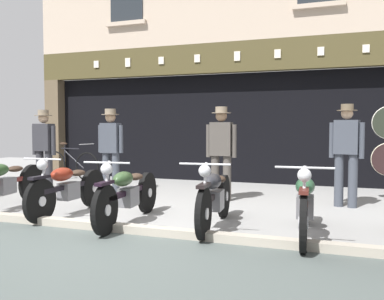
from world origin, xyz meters
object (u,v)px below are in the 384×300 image
shopkeeper_center (111,146)px  leaning_bicycle (70,164)px  motorcycle_left (4,183)px  salesman_right (221,149)px  motorcycle_center_right (214,196)px  advert_board_near (142,117)px  advert_board_far (108,117)px  motorcycle_center_left (68,187)px  salesman_left (44,147)px  motorcycle_right (305,202)px  motorcycle_center (128,193)px  assistant_far_right (346,150)px

shopkeeper_center → leaning_bicycle: shopkeeper_center is taller
motorcycle_left → salesman_right: salesman_right is taller
salesman_right → motorcycle_center_right: bearing=102.4°
advert_board_near → advert_board_far: advert_board_near is taller
motorcycle_left → motorcycle_center_left: bearing=176.9°
salesman_left → salesman_right: bearing=-172.8°
motorcycle_center_right → motorcycle_right: size_ratio=0.97×
salesman_left → motorcycle_center_right: bearing=159.3°
motorcycle_left → motorcycle_center_left: motorcycle_left is taller
motorcycle_center_left → motorcycle_right: motorcycle_right is taller
motorcycle_left → motorcycle_right: size_ratio=1.03×
motorcycle_right → advert_board_far: bearing=-44.5°
motorcycle_right → advert_board_far: size_ratio=2.08×
motorcycle_center → assistant_far_right: (2.83, 2.30, 0.53)m
motorcycle_center_right → advert_board_near: (-3.43, 4.70, 1.18)m
motorcycle_center_right → salesman_left: size_ratio=1.16×
salesman_left → assistant_far_right: size_ratio=0.98×
motorcycle_center_right → leaning_bicycle: 6.09m
motorcycle_center_left → leaning_bicycle: leaning_bicycle is taller
motorcycle_center → salesman_right: size_ratio=1.22×
motorcycle_center → motorcycle_right: (2.38, 0.06, 0.01)m
salesman_left → leaning_bicycle: 2.19m
salesman_left → assistant_far_right: bearing=-173.7°
motorcycle_center_left → shopkeeper_center: (-0.56, 2.19, 0.53)m
salesman_left → advert_board_far: size_ratio=1.74×
motorcycle_center → shopkeeper_center: (-1.69, 2.37, 0.53)m
leaning_bicycle → assistant_far_right: bearing=86.2°
motorcycle_right → leaning_bicycle: leaning_bicycle is taller
motorcycle_center_left → leaning_bicycle: size_ratio=1.07×
shopkeeper_center → salesman_right: bearing=174.1°
motorcycle_left → leaning_bicycle: (-1.36, 3.61, -0.05)m
motorcycle_center_left → motorcycle_right: bearing=177.4°
salesman_right → assistant_far_right: bearing=-178.0°
motorcycle_center → assistant_far_right: 3.68m
motorcycle_left → salesman_left: size_ratio=1.24×
motorcycle_center_left → motorcycle_right: size_ratio=0.97×
salesman_left → salesman_right: size_ratio=0.99×
motorcycle_center_left → salesman_right: (1.84, 1.99, 0.52)m
salesman_left → motorcycle_left: bearing=109.9°
motorcycle_center_left → advert_board_near: (-1.10, 4.67, 1.18)m
motorcycle_center_right → assistant_far_right: 2.74m
motorcycle_left → advert_board_far: 4.92m
motorcycle_left → leaning_bicycle: size_ratio=1.14×
motorcycle_left → motorcycle_center: bearing=171.7°
motorcycle_right → salesman_left: (-5.26, 1.74, 0.50)m
motorcycle_center_left → advert_board_near: advert_board_near is taller
motorcycle_center_left → salesman_left: bearing=-43.3°
shopkeeper_center → assistant_far_right: size_ratio=0.99×
assistant_far_right → motorcycle_left: bearing=32.9°
shopkeeper_center → assistant_far_right: bearing=178.0°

